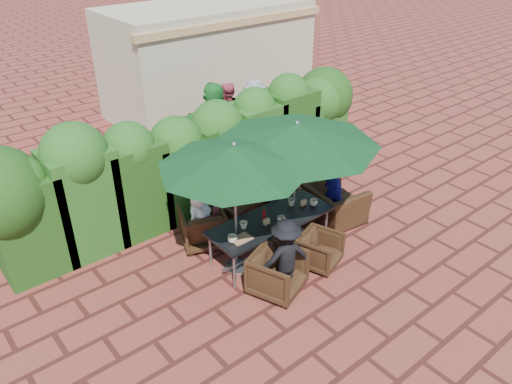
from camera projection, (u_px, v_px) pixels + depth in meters
ground at (270, 253)px, 9.37m from camera, size 80.00×80.00×0.00m
dining_table at (271, 222)px, 9.05m from camera, size 2.41×0.90×0.75m
umbrella_left at (234, 156)px, 7.91m from camera, size 2.54×2.54×2.46m
umbrella_right at (297, 134)px, 8.67m from camera, size 2.97×2.97×2.46m
chair_far_left at (203, 225)px, 9.44m from camera, size 1.03×1.01×0.83m
chair_far_mid at (235, 211)px, 9.85m from camera, size 0.97×0.93×0.85m
chair_far_right at (275, 199)px, 10.32m from camera, size 0.82×0.78×0.77m
chair_near_left at (278, 271)px, 8.25m from camera, size 1.03×1.00×0.83m
chair_near_right at (320, 249)px, 8.90m from camera, size 0.85×0.82×0.70m
chair_end_right at (334, 198)px, 10.16m from camera, size 0.89×1.24×1.00m
adult_far_left at (200, 218)px, 9.25m from camera, size 0.71×0.56×1.26m
adult_far_mid at (242, 201)px, 9.75m from camera, size 0.49×0.40×1.29m
adult_far_right at (274, 190)px, 10.19m from camera, size 0.69×0.54×1.25m
adult_near_left at (285, 257)px, 8.13m from camera, size 0.97×0.65×1.38m
adult_end_right at (333, 194)px, 10.00m from camera, size 0.65×0.85×1.30m
child_left at (220, 217)px, 9.63m from camera, size 0.37×0.33×0.88m
child_right at (259, 204)px, 10.14m from camera, size 0.34×0.30×0.80m
pedestrian_a at (214, 119)px, 12.63m from camera, size 1.89×0.97×1.93m
pedestrian_b at (227, 115)px, 13.20m from camera, size 0.89×0.63×1.71m
pedestrian_c at (255, 110)px, 13.50m from camera, size 1.18×1.06×1.71m
cup_a at (232, 239)px, 8.36m from camera, size 0.17×0.17×0.13m
cup_b at (244, 225)px, 8.72m from camera, size 0.14×0.14×0.13m
cup_c at (281, 219)px, 8.90m from camera, size 0.15×0.15×0.12m
cup_d at (291, 202)px, 9.39m from camera, size 0.14×0.14×0.13m
cup_e at (314, 202)px, 9.39m from camera, size 0.15×0.15×0.12m
ketchup_bottle at (264, 214)px, 9.00m from camera, size 0.04×0.04×0.17m
sauce_bottle at (264, 213)px, 9.01m from camera, size 0.04×0.04×0.17m
serving_tray at (241, 239)px, 8.46m from camera, size 0.35×0.25×0.02m
number_block_left at (266, 221)px, 8.85m from camera, size 0.12×0.06×0.10m
number_block_right at (304, 203)px, 9.41m from camera, size 0.12×0.06×0.10m
hedge_wall at (191, 151)px, 10.19m from camera, size 9.10×1.60×2.53m
building at (208, 59)px, 15.18m from camera, size 6.20×3.08×3.20m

